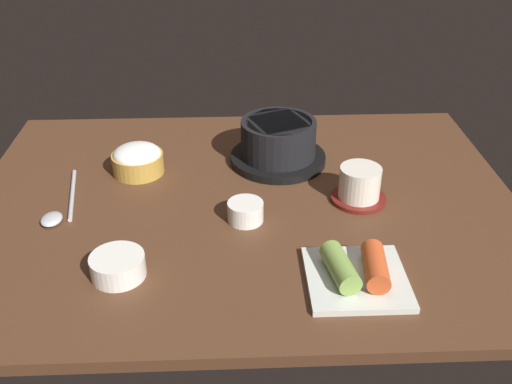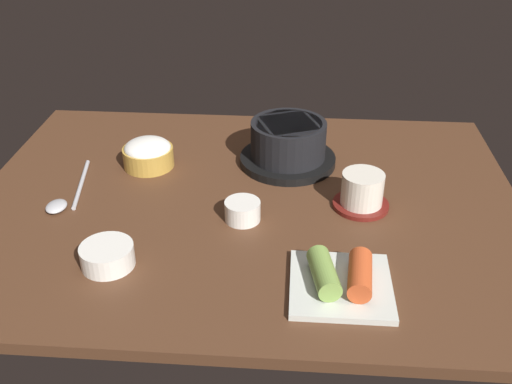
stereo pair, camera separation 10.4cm
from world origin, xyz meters
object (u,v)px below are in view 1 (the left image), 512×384
object	(u,v)px
rice_bowl	(138,159)
side_bowl_near	(118,265)
banchan_cup_center	(247,211)
kimchi_plate	(357,273)
stone_pot	(278,143)
spoon	(59,210)
tea_cup_with_saucer	(360,185)

from	to	relation	value
rice_bowl	side_bowl_near	size ratio (longest dim) A/B	1.21
banchan_cup_center	kimchi_plate	xyz separation A→B (cm)	(15.90, -17.12, -0.30)
banchan_cup_center	side_bowl_near	bearing A→B (deg)	-144.30
stone_pot	spoon	world-z (taller)	stone_pot
stone_pot	spoon	bearing A→B (deg)	-156.23
stone_pot	kimchi_plate	size ratio (longest dim) A/B	1.30
rice_bowl	stone_pot	bearing A→B (deg)	6.62
spoon	banchan_cup_center	bearing A→B (deg)	-6.35
stone_pot	side_bowl_near	size ratio (longest dim) A/B	2.33
stone_pot	side_bowl_near	distance (cm)	44.51
side_bowl_near	spoon	world-z (taller)	side_bowl_near
tea_cup_with_saucer	spoon	world-z (taller)	tea_cup_with_saucer
stone_pot	rice_bowl	size ratio (longest dim) A/B	1.92
rice_bowl	kimchi_plate	bearing A→B (deg)	-43.73
kimchi_plate	stone_pot	bearing A→B (deg)	103.05
rice_bowl	tea_cup_with_saucer	distance (cm)	43.23
kimchi_plate	spoon	world-z (taller)	kimchi_plate
tea_cup_with_saucer	banchan_cup_center	bearing A→B (deg)	-164.46
side_bowl_near	spoon	distance (cm)	22.28
stone_pot	rice_bowl	xyz separation A→B (cm)	(-27.87, -3.23, -1.47)
stone_pot	side_bowl_near	world-z (taller)	stone_pot
banchan_cup_center	kimchi_plate	distance (cm)	23.37
rice_bowl	side_bowl_near	bearing A→B (deg)	-88.03
tea_cup_with_saucer	kimchi_plate	bearing A→B (deg)	-101.54
tea_cup_with_saucer	kimchi_plate	world-z (taller)	tea_cup_with_saucer
stone_pot	tea_cup_with_saucer	size ratio (longest dim) A/B	1.93
stone_pot	spoon	size ratio (longest dim) A/B	0.98
tea_cup_with_saucer	kimchi_plate	size ratio (longest dim) A/B	0.67
tea_cup_with_saucer	side_bowl_near	bearing A→B (deg)	-153.71
banchan_cup_center	side_bowl_near	xyz separation A→B (cm)	(-19.75, -14.20, -0.03)
stone_pot	kimchi_plate	xyz separation A→B (cm)	(8.90, -38.41, -2.72)
stone_pot	spoon	distance (cm)	43.87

